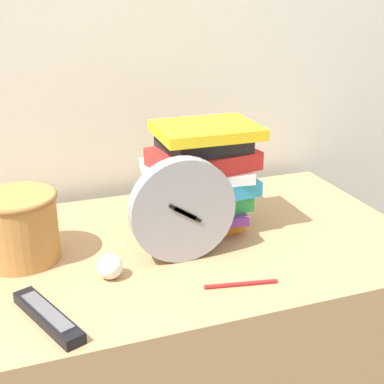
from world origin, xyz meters
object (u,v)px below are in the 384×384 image
Objects in this scene: desk_clock at (183,210)px; book_stack at (202,175)px; basket at (19,225)px; pen at (241,284)px; crumpled_paper_ball at (110,266)px; tv_remote at (48,316)px.

book_stack reaches higher than desk_clock.
basket is 0.47m from pen.
basket is at bearing -178.14° from book_stack.
desk_clock is 0.84× the size of book_stack.
pen is (0.23, -0.11, -0.02)m from crumpled_paper_ball.
basket is at bearing 96.02° from tv_remote.
pen is at bearing -33.32° from basket.
pen is at bearing -94.56° from book_stack.
desk_clock reaches higher than pen.
crumpled_paper_ball is 0.26m from pen.
book_stack reaches higher than basket.
basket reaches higher than pen.
crumpled_paper_ball reaches higher than tv_remote.
desk_clock is at bearing 116.43° from pen.
book_stack is 1.86× the size of pen.
tv_remote is at bearing 179.00° from pen.
pen is (-0.02, -0.27, -0.13)m from book_stack.
desk_clock is at bearing -19.80° from basket.
book_stack is 0.31m from crumpled_paper_ball.
desk_clock reaches higher than basket.
crumpled_paper_ball is at bearing 39.70° from tv_remote.
basket is 3.25× the size of crumpled_paper_ball.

